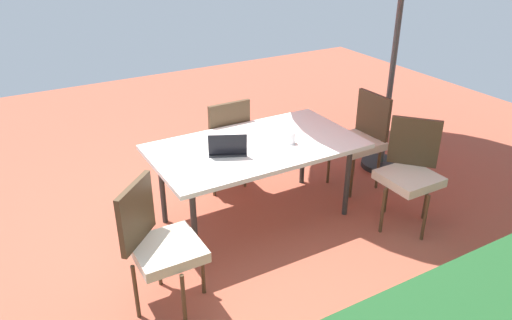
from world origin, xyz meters
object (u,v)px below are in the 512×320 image
object	(u,v)px
chair_south	(223,138)
cup	(291,138)
chair_west	(361,136)
laptop	(228,149)
chair_northeast	(158,241)
dining_table	(256,150)
chair_northwest	(410,169)

from	to	relation	value
chair_south	cup	world-z (taller)	chair_south
chair_west	cup	world-z (taller)	chair_west
laptop	cup	bearing A→B (deg)	-162.78
chair_northeast	dining_table	bearing A→B (deg)	-15.13
dining_table	laptop	world-z (taller)	laptop
dining_table	chair_south	size ratio (longest dim) A/B	1.88
dining_table	chair_northeast	distance (m)	1.35
chair_south	cup	distance (m)	0.91
chair_south	cup	bearing A→B (deg)	106.74
chair_northeast	chair_south	bearing A→B (deg)	4.26
chair_northwest	chair_south	distance (m)	1.84
laptop	cup	size ratio (longest dim) A/B	3.66
dining_table	laptop	size ratio (longest dim) A/B	4.68
chair_northwest	chair_northeast	size ratio (longest dim) A/B	1.00
dining_table	chair_west	bearing A→B (deg)	-177.77
chair_northeast	chair_west	distance (m)	2.53
chair_northeast	chair_west	world-z (taller)	same
chair_northwest	chair_northeast	world-z (taller)	same
laptop	chair_northeast	bearing A→B (deg)	61.31
cup	chair_northwest	bearing A→B (deg)	145.80
chair_west	chair_northeast	bearing A→B (deg)	-75.74
dining_table	chair_northeast	world-z (taller)	chair_northeast
chair_west	cup	size ratio (longest dim) A/B	9.08
chair_northeast	cup	bearing A→B (deg)	-24.70
chair_northeast	laptop	bearing A→B (deg)	-9.20
dining_table	chair_south	bearing A→B (deg)	-91.38
dining_table	chair_northwest	distance (m)	1.39
dining_table	chair_northeast	xyz separation A→B (m)	(1.16, 0.66, -0.16)
chair_south	laptop	xyz separation A→B (m)	(0.32, 0.74, 0.26)
chair_west	dining_table	bearing A→B (deg)	-89.85
dining_table	chair_west	world-z (taller)	chair_west
dining_table	chair_south	world-z (taller)	chair_south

